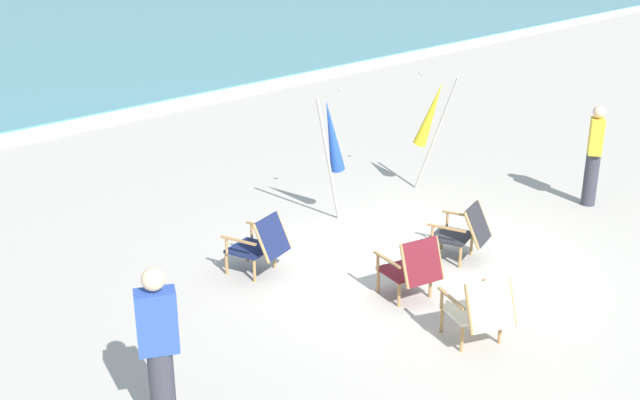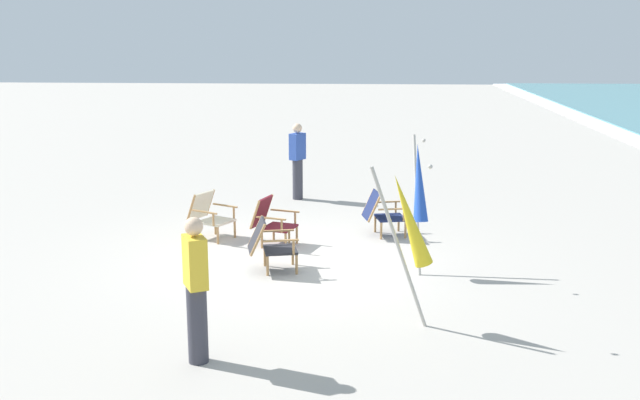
{
  "view_description": "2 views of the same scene",
  "coord_description": "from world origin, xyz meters",
  "px_view_note": "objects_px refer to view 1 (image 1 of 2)",
  "views": [
    {
      "loc": [
        -7.54,
        -5.01,
        4.23
      ],
      "look_at": [
        -0.6,
        1.23,
        0.81
      ],
      "focal_mm": 42.0,
      "sensor_mm": 36.0,
      "label": 1
    },
    {
      "loc": [
        11.26,
        1.15,
        3.53
      ],
      "look_at": [
        -0.63,
        0.39,
        0.83
      ],
      "focal_mm": 42.0,
      "sensor_mm": 36.0,
      "label": 2
    }
  ],
  "objects_px": {
    "umbrella_furled_yellow": "(431,115)",
    "umbrella_furled_blue": "(332,137)",
    "beach_chair_back_right": "(480,309)",
    "person_by_waterline": "(159,353)",
    "beach_chair_back_left": "(260,243)",
    "person_near_chairs": "(594,155)",
    "beach_chair_front_right": "(463,231)",
    "beach_chair_mid_center": "(412,267)"
  },
  "relations": [
    {
      "from": "beach_chair_back_left",
      "to": "umbrella_furled_yellow",
      "type": "bearing_deg",
      "value": 3.33
    },
    {
      "from": "beach_chair_front_right",
      "to": "beach_chair_back_right",
      "type": "distance_m",
      "value": 2.17
    },
    {
      "from": "beach_chair_back_left",
      "to": "person_by_waterline",
      "type": "bearing_deg",
      "value": -148.36
    },
    {
      "from": "beach_chair_back_left",
      "to": "umbrella_furled_yellow",
      "type": "relative_size",
      "value": 0.41
    },
    {
      "from": "beach_chair_back_left",
      "to": "umbrella_furled_yellow",
      "type": "xyz_separation_m",
      "value": [
        4.14,
        0.24,
        0.89
      ]
    },
    {
      "from": "beach_chair_back_right",
      "to": "umbrella_furled_blue",
      "type": "height_order",
      "value": "umbrella_furled_blue"
    },
    {
      "from": "beach_chair_back_left",
      "to": "umbrella_furled_yellow",
      "type": "height_order",
      "value": "umbrella_furled_yellow"
    },
    {
      "from": "beach_chair_back_right",
      "to": "person_by_waterline",
      "type": "xyz_separation_m",
      "value": [
        -3.18,
        1.25,
        0.41
      ]
    },
    {
      "from": "umbrella_furled_yellow",
      "to": "person_by_waterline",
      "type": "xyz_separation_m",
      "value": [
        -6.97,
        -1.99,
        -0.48
      ]
    },
    {
      "from": "umbrella_furled_blue",
      "to": "beach_chair_mid_center",
      "type": "bearing_deg",
      "value": -117.78
    },
    {
      "from": "beach_chair_back_right",
      "to": "umbrella_furled_yellow",
      "type": "distance_m",
      "value": 5.06
    },
    {
      "from": "beach_chair_front_right",
      "to": "umbrella_furled_yellow",
      "type": "distance_m",
      "value": 2.96
    },
    {
      "from": "beach_chair_back_right",
      "to": "beach_chair_front_right",
      "type": "bearing_deg",
      "value": 36.34
    },
    {
      "from": "umbrella_furled_blue",
      "to": "person_by_waterline",
      "type": "distance_m",
      "value": 5.32
    },
    {
      "from": "beach_chair_mid_center",
      "to": "beach_chair_back_right",
      "type": "bearing_deg",
      "value": -108.07
    },
    {
      "from": "beach_chair_mid_center",
      "to": "beach_chair_back_left",
      "type": "bearing_deg",
      "value": 111.02
    },
    {
      "from": "beach_chair_mid_center",
      "to": "beach_chair_back_left",
      "type": "distance_m",
      "value": 1.99
    },
    {
      "from": "person_near_chairs",
      "to": "person_by_waterline",
      "type": "relative_size",
      "value": 1.0
    },
    {
      "from": "person_near_chairs",
      "to": "umbrella_furled_blue",
      "type": "bearing_deg",
      "value": 142.47
    },
    {
      "from": "person_by_waterline",
      "to": "beach_chair_back_left",
      "type": "bearing_deg",
      "value": 31.64
    },
    {
      "from": "umbrella_furled_blue",
      "to": "person_by_waterline",
      "type": "relative_size",
      "value": 1.25
    },
    {
      "from": "beach_chair_back_right",
      "to": "person_by_waterline",
      "type": "bearing_deg",
      "value": 158.6
    },
    {
      "from": "person_near_chairs",
      "to": "beach_chair_back_right",
      "type": "bearing_deg",
      "value": -169.51
    },
    {
      "from": "umbrella_furled_blue",
      "to": "person_by_waterline",
      "type": "bearing_deg",
      "value": -154.89
    },
    {
      "from": "umbrella_furled_blue",
      "to": "person_near_chairs",
      "type": "xyz_separation_m",
      "value": [
        3.35,
        -2.57,
        -0.5
      ]
    },
    {
      "from": "beach_chair_mid_center",
      "to": "person_by_waterline",
      "type": "xyz_separation_m",
      "value": [
        -3.55,
        0.11,
        0.41
      ]
    },
    {
      "from": "umbrella_furled_blue",
      "to": "person_near_chairs",
      "type": "height_order",
      "value": "umbrella_furled_blue"
    },
    {
      "from": "beach_chair_mid_center",
      "to": "person_near_chairs",
      "type": "distance_m",
      "value": 4.62
    },
    {
      "from": "person_near_chairs",
      "to": "beach_chair_front_right",
      "type": "bearing_deg",
      "value": 173.51
    },
    {
      "from": "beach_chair_back_right",
      "to": "umbrella_furled_blue",
      "type": "distance_m",
      "value": 3.95
    },
    {
      "from": "beach_chair_back_left",
      "to": "person_by_waterline",
      "type": "distance_m",
      "value": 3.36
    },
    {
      "from": "person_by_waterline",
      "to": "umbrella_furled_blue",
      "type": "bearing_deg",
      "value": 25.11
    },
    {
      "from": "beach_chair_back_left",
      "to": "umbrella_furled_blue",
      "type": "distance_m",
      "value": 2.21
    },
    {
      "from": "beach_chair_back_right",
      "to": "umbrella_furled_blue",
      "type": "xyz_separation_m",
      "value": [
        1.61,
        3.49,
        0.9
      ]
    },
    {
      "from": "beach_chair_mid_center",
      "to": "beach_chair_back_left",
      "type": "xyz_separation_m",
      "value": [
        -0.72,
        1.86,
        -0.0
      ]
    },
    {
      "from": "beach_chair_back_left",
      "to": "person_by_waterline",
      "type": "relative_size",
      "value": 0.5
    },
    {
      "from": "beach_chair_front_right",
      "to": "person_by_waterline",
      "type": "relative_size",
      "value": 0.51
    },
    {
      "from": "umbrella_furled_yellow",
      "to": "umbrella_furled_blue",
      "type": "bearing_deg",
      "value": 173.23
    },
    {
      "from": "umbrella_furled_blue",
      "to": "person_near_chairs",
      "type": "relative_size",
      "value": 1.25
    },
    {
      "from": "beach_chair_back_right",
      "to": "umbrella_furled_yellow",
      "type": "bearing_deg",
      "value": 40.45
    },
    {
      "from": "beach_chair_back_left",
      "to": "person_by_waterline",
      "type": "height_order",
      "value": "person_by_waterline"
    },
    {
      "from": "person_by_waterline",
      "to": "beach_chair_back_right",
      "type": "bearing_deg",
      "value": -21.4
    }
  ]
}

